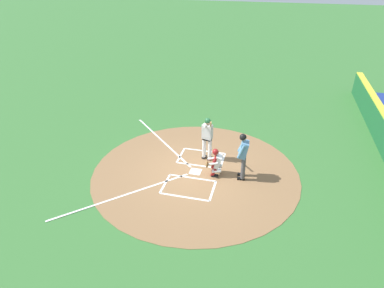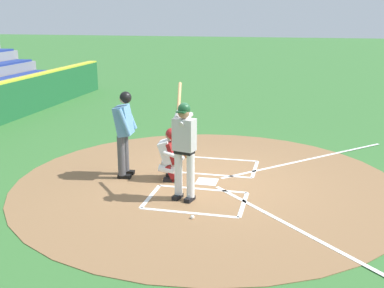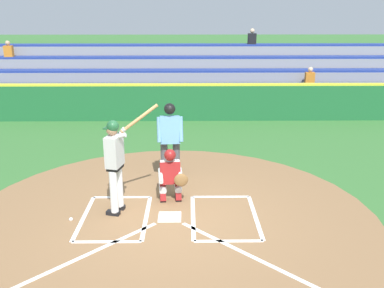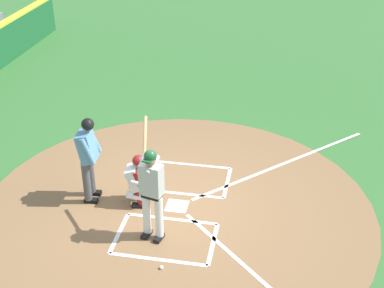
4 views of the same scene
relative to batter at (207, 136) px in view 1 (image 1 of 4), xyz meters
name	(u,v)px [view 1 (image 1 of 4)]	position (x,y,z in m)	size (l,w,h in m)	color
ground_plane	(195,172)	(-1.02, 0.24, -1.10)	(120.00, 120.00, 0.00)	#387033
dirt_circle	(195,172)	(-1.02, 0.24, -1.09)	(8.00, 8.00, 0.01)	olive
home_plate_and_chalk	(174,168)	(-1.02, 1.12, -1.08)	(7.93, 4.91, 0.01)	white
batter	(207,136)	(0.00, 0.00, 0.00)	(1.05, 0.54, 2.13)	white
catcher	(215,162)	(-1.02, -0.54, -0.51)	(0.63, 0.61, 1.13)	black
plate_umpire	(243,153)	(-0.98, -1.55, -0.02)	(0.60, 0.44, 1.86)	#4C4C51
baseball	(203,148)	(0.84, 0.35, -1.06)	(0.07, 0.07, 0.07)	white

